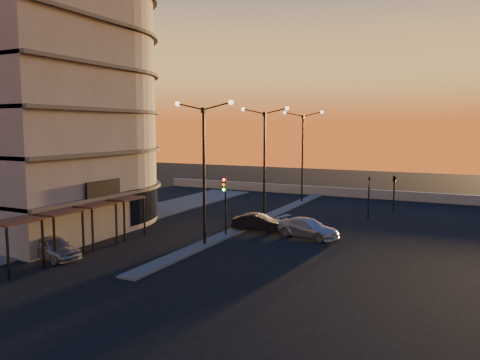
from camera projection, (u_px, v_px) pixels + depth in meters
name	position (u px, v px, depth m)	size (l,w,h in m)	color
ground	(205.00, 245.00, 31.13)	(120.00, 120.00, 0.00)	black
sidewalk_west	(121.00, 220.00, 39.31)	(5.00, 40.00, 0.12)	#4A4A48
median	(264.00, 218.00, 40.04)	(1.20, 36.00, 0.12)	#4A4A48
parapet	(336.00, 192.00, 53.38)	(44.00, 0.50, 1.00)	slate
building	(47.00, 74.00, 35.99)	(14.35, 17.08, 25.00)	slate
streetlamp_near	(204.00, 161.00, 30.51)	(4.32, 0.32, 9.51)	black
streetlamp_mid	(264.00, 154.00, 39.43)	(4.32, 0.32, 9.51)	black
streetlamp_far	(303.00, 149.00, 48.34)	(4.32, 0.32, 9.51)	black
traffic_light_main	(225.00, 196.00, 33.37)	(0.28, 0.44, 4.25)	black
signal_east_a	(369.00, 197.00, 39.89)	(0.13, 0.16, 3.60)	black
signal_east_b	(394.00, 179.00, 42.66)	(0.42, 1.99, 3.60)	black
car_hatchback	(52.00, 247.00, 27.82)	(1.65, 4.09, 1.39)	#98999F
car_sedan	(258.00, 223.00, 35.26)	(1.38, 3.97, 1.31)	black
car_wagon	(308.00, 228.00, 33.33)	(1.88, 4.63, 1.34)	#B3B5BB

